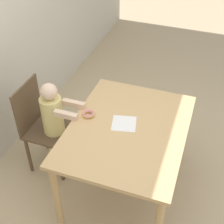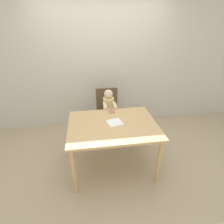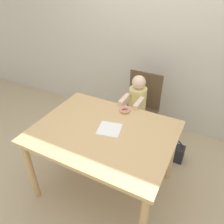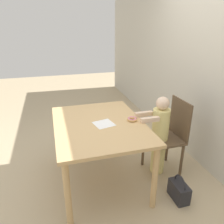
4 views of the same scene
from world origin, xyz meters
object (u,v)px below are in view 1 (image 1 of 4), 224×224
object	(u,v)px
chair	(43,126)
child_figure	(55,127)
handbag	(79,126)
donut	(88,114)

from	to	relation	value
chair	child_figure	world-z (taller)	child_figure
handbag	donut	bearing A→B (deg)	-144.06
chair	handbag	world-z (taller)	chair
donut	chair	bearing A→B (deg)	90.31
child_figure	handbag	xyz separation A→B (m)	(0.51, 0.01, -0.42)
child_figure	donut	xyz separation A→B (m)	(0.00, -0.36, 0.26)
child_figure	handbag	bearing A→B (deg)	0.78
donut	handbag	bearing A→B (deg)	35.94
child_figure	donut	size ratio (longest dim) A/B	8.85
chair	child_figure	xyz separation A→B (m)	(0.00, -0.13, 0.03)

